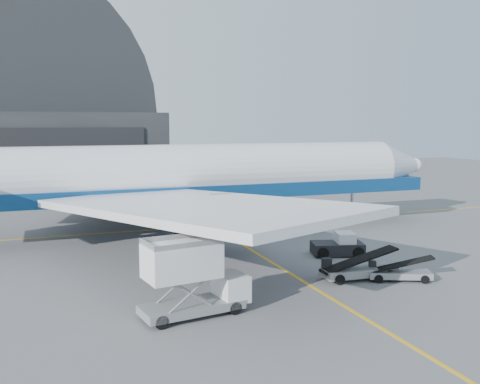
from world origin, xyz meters
name	(u,v)px	position (x,y,z in m)	size (l,w,h in m)	color
ground	(300,279)	(0.00, 0.00, 0.00)	(200.00, 200.00, 0.00)	#565659
taxi_lines	(235,240)	(0.00, 12.67, 0.01)	(80.00, 42.12, 0.02)	gold
hangar	(0,128)	(-22.00, 64.95, 9.54)	(50.00, 28.30, 28.00)	black
distant_bldg_a	(307,171)	(38.00, 72.00, 0.00)	(14.00, 8.00, 4.00)	black
distant_bldg_b	(384,170)	(55.00, 68.00, 0.00)	(8.00, 6.00, 2.80)	gray
airliner	(178,176)	(-3.92, 17.45, 5.45)	(55.48, 53.80, 19.47)	white
catering_truck	(191,279)	(-8.63, -4.10, 2.06)	(6.20, 3.10, 4.08)	gray
pushback_tug	(339,246)	(5.95, 4.96, 0.69)	(4.43, 3.25, 1.84)	black
belt_loader_a	(358,270)	(3.69, -1.29, 0.63)	(5.45, 2.17, 2.06)	gray
belt_loader_b	(398,273)	(6.06, -2.50, 0.51)	(4.40, 2.88, 1.67)	gray
traffic_cone	(359,275)	(3.87, -1.19, 0.25)	(0.37, 0.37, 0.53)	#ED5907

